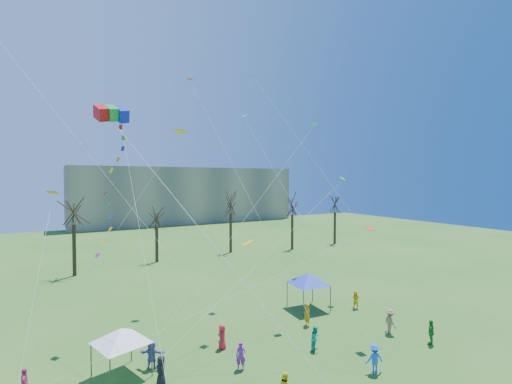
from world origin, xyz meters
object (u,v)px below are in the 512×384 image
canopy_tent_white (121,336)px  big_box_kite (117,191)px  canopy_tent_blue (308,279)px  distant_building (186,195)px

canopy_tent_white → big_box_kite: bearing=-102.0°
canopy_tent_white → canopy_tent_blue: (16.67, 3.35, 0.28)m
canopy_tent_white → canopy_tent_blue: bearing=11.4°
distant_building → canopy_tent_white: distant_building is taller
distant_building → big_box_kite: (-29.67, -76.05, 3.67)m
canopy_tent_white → canopy_tent_blue: 17.01m
canopy_tent_white → distant_building: bearing=68.4°
big_box_kite → canopy_tent_blue: bearing=18.0°
big_box_kite → canopy_tent_blue: big_box_kite is taller
distant_building → canopy_tent_blue: bearing=-100.1°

